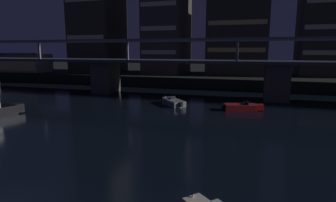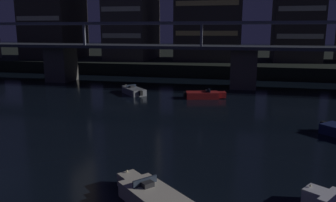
{
  "view_description": "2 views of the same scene",
  "coord_description": "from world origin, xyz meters",
  "px_view_note": "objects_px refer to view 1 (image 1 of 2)",
  "views": [
    {
      "loc": [
        11.6,
        -9.57,
        7.65
      ],
      "look_at": [
        2.94,
        18.26,
        2.39
      ],
      "focal_mm": 30.46,
      "sensor_mm": 36.0,
      "label": 1
    },
    {
      "loc": [
        15.02,
        -13.22,
        8.26
      ],
      "look_at": [
        8.14,
        16.08,
        1.88
      ],
      "focal_mm": 36.06,
      "sensor_mm": 36.0,
      "label": 2
    }
  ],
  "objects_px": {
    "tower_east_tall": "(322,16)",
    "tower_central": "(239,10)",
    "tower_west_tall": "(167,19)",
    "speedboat_far_left": "(173,102)",
    "waterfront_pavilion": "(25,63)",
    "river_bridge": "(184,70)",
    "speedboat_mid_center": "(242,107)"
  },
  "relations": [
    {
      "from": "tower_west_tall",
      "to": "speedboat_mid_center",
      "type": "relative_size",
      "value": 4.87
    },
    {
      "from": "tower_east_tall",
      "to": "tower_central",
      "type": "bearing_deg",
      "value": -166.33
    },
    {
      "from": "tower_west_tall",
      "to": "waterfront_pavilion",
      "type": "relative_size",
      "value": 2.04
    },
    {
      "from": "tower_east_tall",
      "to": "waterfront_pavilion",
      "type": "relative_size",
      "value": 2.02
    },
    {
      "from": "river_bridge",
      "to": "waterfront_pavilion",
      "type": "relative_size",
      "value": 7.53
    },
    {
      "from": "tower_west_tall",
      "to": "speedboat_mid_center",
      "type": "bearing_deg",
      "value": -55.98
    },
    {
      "from": "river_bridge",
      "to": "speedboat_mid_center",
      "type": "bearing_deg",
      "value": -42.23
    },
    {
      "from": "speedboat_mid_center",
      "to": "river_bridge",
      "type": "bearing_deg",
      "value": 137.77
    },
    {
      "from": "tower_east_tall",
      "to": "speedboat_mid_center",
      "type": "xyz_separation_m",
      "value": [
        -14.02,
        -31.44,
        -14.14
      ]
    },
    {
      "from": "speedboat_far_left",
      "to": "waterfront_pavilion",
      "type": "bearing_deg",
      "value": 155.53
    },
    {
      "from": "river_bridge",
      "to": "waterfront_pavilion",
      "type": "xyz_separation_m",
      "value": [
        -44.0,
        11.91,
        0.16
      ]
    },
    {
      "from": "tower_central",
      "to": "tower_west_tall",
      "type": "bearing_deg",
      "value": 178.89
    },
    {
      "from": "river_bridge",
      "to": "tower_east_tall",
      "type": "xyz_separation_m",
      "value": [
        24.07,
        22.31,
        10.28
      ]
    },
    {
      "from": "tower_central",
      "to": "waterfront_pavilion",
      "type": "distance_m",
      "value": 52.96
    },
    {
      "from": "waterfront_pavilion",
      "to": "speedboat_far_left",
      "type": "distance_m",
      "value": 49.22
    },
    {
      "from": "river_bridge",
      "to": "tower_west_tall",
      "type": "distance_m",
      "value": 22.95
    },
    {
      "from": "river_bridge",
      "to": "speedboat_mid_center",
      "type": "relative_size",
      "value": 17.97
    },
    {
      "from": "tower_east_tall",
      "to": "speedboat_far_left",
      "type": "distance_m",
      "value": 41.13
    },
    {
      "from": "tower_west_tall",
      "to": "tower_central",
      "type": "relative_size",
      "value": 0.91
    },
    {
      "from": "tower_west_tall",
      "to": "speedboat_far_left",
      "type": "relative_size",
      "value": 5.65
    },
    {
      "from": "speedboat_far_left",
      "to": "river_bridge",
      "type": "bearing_deg",
      "value": 94.45
    },
    {
      "from": "tower_central",
      "to": "tower_east_tall",
      "type": "relative_size",
      "value": 1.11
    },
    {
      "from": "tower_west_tall",
      "to": "waterfront_pavilion",
      "type": "distance_m",
      "value": 37.42
    },
    {
      "from": "river_bridge",
      "to": "tower_central",
      "type": "xyz_separation_m",
      "value": [
        7.32,
        18.24,
        11.61
      ]
    },
    {
      "from": "tower_west_tall",
      "to": "tower_central",
      "type": "bearing_deg",
      "value": -1.11
    },
    {
      "from": "river_bridge",
      "to": "tower_east_tall",
      "type": "distance_m",
      "value": 34.4
    },
    {
      "from": "waterfront_pavilion",
      "to": "tower_west_tall",
      "type": "bearing_deg",
      "value": 10.61
    },
    {
      "from": "tower_east_tall",
      "to": "waterfront_pavilion",
      "type": "height_order",
      "value": "tower_east_tall"
    },
    {
      "from": "speedboat_mid_center",
      "to": "speedboat_far_left",
      "type": "height_order",
      "value": "same"
    },
    {
      "from": "river_bridge",
      "to": "tower_west_tall",
      "type": "height_order",
      "value": "tower_west_tall"
    },
    {
      "from": "tower_west_tall",
      "to": "speedboat_far_left",
      "type": "distance_m",
      "value": 31.88
    },
    {
      "from": "tower_central",
      "to": "tower_east_tall",
      "type": "height_order",
      "value": "tower_central"
    }
  ]
}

